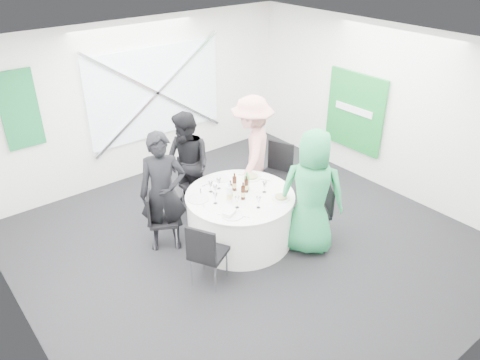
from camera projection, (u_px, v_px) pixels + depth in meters
floor at (249, 245)px, 6.85m from camera, size 6.00×6.00×0.00m
ceiling at (251, 53)px, 5.51m from camera, size 6.00×6.00×0.00m
wall_back at (141, 101)px, 8.23m from camera, size 6.00×0.00×6.00m
wall_front at (466, 276)px, 4.13m from camera, size 6.00×0.00×6.00m
wall_left at (12, 245)px, 4.53m from camera, size 0.00×6.00×6.00m
wall_right at (387, 110)px, 7.83m from camera, size 0.00×6.00×6.00m
window_panel at (156, 92)px, 8.32m from camera, size 2.60×0.03×1.60m
window_brace_a at (157, 93)px, 8.29m from camera, size 2.63×0.05×1.84m
window_brace_b at (157, 93)px, 8.29m from camera, size 2.63×0.05×1.84m
green_banner at (20, 110)px, 6.95m from camera, size 0.55×0.04×1.20m
green_sign at (355, 112)px, 8.30m from camera, size 0.05×1.20×1.40m
banquet_table at (240, 217)px, 6.81m from camera, size 1.56×1.56×0.76m
chair_back at (194, 178)px, 7.45m from camera, size 0.46×0.47×0.97m
chair_back_left at (158, 216)px, 6.61m from camera, size 0.54×0.54×0.87m
chair_back_right at (277, 169)px, 7.67m from camera, size 0.61×0.61×1.03m
chair_front_right at (322, 207)px, 6.81m from camera, size 0.56×0.55×0.88m
chair_front_left at (205, 251)px, 5.84m from camera, size 0.57×0.57×0.93m
person_man_back_left at (163, 193)px, 6.42m from camera, size 0.77×0.69×1.77m
person_man_back at (187, 165)px, 7.25m from camera, size 0.57×0.88×1.69m
person_woman_pink at (252, 151)px, 7.51m from camera, size 1.26×1.20×1.84m
person_woman_green at (312, 193)px, 6.37m from camera, size 1.01×1.06×1.82m
plate_back at (221, 179)px, 7.03m from camera, size 0.25×0.25×0.01m
plate_back_left at (198, 199)px, 6.51m from camera, size 0.29×0.29×0.01m
plate_back_right at (251, 177)px, 7.06m from camera, size 0.29×0.29×0.04m
plate_front_right at (281, 198)px, 6.53m from camera, size 0.26×0.26×0.04m
plate_front_left at (232, 215)px, 6.15m from camera, size 0.29×0.29×0.01m
napkin at (229, 213)px, 6.14m from camera, size 0.21×0.18×0.05m
beer_bottle_a at (230, 191)px, 6.54m from camera, size 0.06×0.06×0.25m
beer_bottle_b at (234, 184)px, 6.69m from camera, size 0.06×0.06×0.28m
beer_bottle_c at (246, 186)px, 6.65m from camera, size 0.06×0.06×0.26m
beer_bottle_d at (243, 193)px, 6.48m from camera, size 0.06×0.06×0.26m
green_water_bottle at (247, 183)px, 6.69m from camera, size 0.08×0.08×0.29m
clear_water_bottle at (229, 195)px, 6.39m from camera, size 0.08×0.08×0.30m
wine_glass_a at (215, 196)px, 6.36m from camera, size 0.07×0.07×0.17m
wine_glass_b at (219, 181)px, 6.72m from camera, size 0.07×0.07×0.17m
wine_glass_c at (211, 184)px, 6.64m from camera, size 0.07×0.07×0.17m
wine_glass_d at (265, 185)px, 6.63m from camera, size 0.07×0.07×0.17m
wine_glass_e at (259, 200)px, 6.26m from camera, size 0.07×0.07×0.17m
wine_glass_f at (215, 188)px, 6.54m from camera, size 0.07×0.07×0.17m
wine_glass_g at (237, 200)px, 6.27m from camera, size 0.07×0.07×0.17m
fork_a at (201, 191)px, 6.71m from camera, size 0.09×0.14×0.01m
knife_a at (203, 205)px, 6.38m from camera, size 0.08×0.14×0.01m
fork_b at (223, 177)px, 7.07m from camera, size 0.15×0.03×0.01m
knife_b at (206, 185)px, 6.87m from camera, size 0.15×0.03×0.01m
fork_c at (223, 215)px, 6.16m from camera, size 0.12×0.12×0.01m
knife_c at (244, 217)px, 6.12m from camera, size 0.11×0.12×0.01m
fork_d at (266, 180)px, 7.00m from camera, size 0.08×0.14×0.01m
knife_d at (243, 176)px, 7.13m from camera, size 0.09×0.14×0.01m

